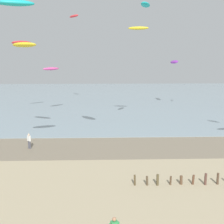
{
  "coord_description": "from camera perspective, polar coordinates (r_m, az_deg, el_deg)",
  "views": [
    {
      "loc": [
        -0.57,
        -9.04,
        9.81
      ],
      "look_at": [
        0.03,
        10.3,
        5.86
      ],
      "focal_mm": 42.55,
      "sensor_mm": 36.0,
      "label": 1
    }
  ],
  "objects": [
    {
      "name": "wet_sand_strip",
      "position": [
        29.91,
        -0.58,
        -7.61
      ],
      "size": [
        120.0,
        7.38,
        0.01
      ],
      "primitive_type": "cube",
      "color": "#7A6D59",
      "rests_on": "ground"
    },
    {
      "name": "sea",
      "position": [
        67.65,
        -1.26,
        3.24
      ],
      "size": [
        160.0,
        70.0,
        0.1
      ],
      "primitive_type": "cube",
      "color": "#7F939E",
      "rests_on": "ground"
    },
    {
      "name": "groyne_mid",
      "position": [
        22.46,
        16.9,
        -13.69
      ],
      "size": [
        8.6,
        0.35,
        0.95
      ],
      "color": "brown",
      "rests_on": "ground"
    },
    {
      "name": "person_left_flank",
      "position": [
        30.64,
        -17.38,
        -5.88
      ],
      "size": [
        0.47,
        0.4,
        1.71
      ],
      "color": "#4C4C56",
      "rests_on": "ground"
    },
    {
      "name": "kite_aloft_0",
      "position": [
        47.3,
        -12.96,
        9.05
      ],
      "size": [
        2.99,
        3.08,
        0.55
      ],
      "primitive_type": "ellipsoid",
      "rotation": [
        -0.03,
        0.0,
        0.81
      ],
      "color": "#E54C99"
    },
    {
      "name": "kite_aloft_1",
      "position": [
        23.74,
        -20.52,
        21.16
      ],
      "size": [
        3.45,
        1.98,
        0.68
      ],
      "primitive_type": "ellipsoid",
      "rotation": [
        0.16,
        0.0,
        0.28
      ],
      "color": "#19B2B7"
    },
    {
      "name": "kite_aloft_2",
      "position": [
        39.25,
        5.69,
        17.5
      ],
      "size": [
        3.05,
        1.54,
        0.58
      ],
      "primitive_type": "ellipsoid",
      "rotation": [
        -0.13,
        0.0,
        2.94
      ],
      "color": "yellow"
    },
    {
      "name": "kite_aloft_4",
      "position": [
        55.08,
        13.22,
        10.44
      ],
      "size": [
        1.45,
        3.65,
        0.94
      ],
      "primitive_type": "ellipsoid",
      "rotation": [
        0.36,
        0.0,
        4.76
      ],
      "color": "purple"
    },
    {
      "name": "kite_aloft_5",
      "position": [
        54.75,
        -8.2,
        19.73
      ],
      "size": [
        2.6,
        2.94,
        0.72
      ],
      "primitive_type": "ellipsoid",
      "rotation": [
        0.3,
        0.0,
        5.37
      ],
      "color": "red"
    },
    {
      "name": "kite_aloft_6",
      "position": [
        47.29,
        -18.81,
        13.88
      ],
      "size": [
        3.38,
        2.99,
        0.95
      ],
      "primitive_type": "ellipsoid",
      "rotation": [
        0.46,
        0.0,
        3.8
      ],
      "color": "red"
    },
    {
      "name": "kite_aloft_7",
      "position": [
        34.57,
        7.2,
        21.91
      ],
      "size": [
        1.96,
        2.92,
        0.61
      ],
      "primitive_type": "ellipsoid",
      "rotation": [
        -0.2,
        0.0,
        1.17
      ],
      "color": "#19B2B7"
    },
    {
      "name": "kite_aloft_9",
      "position": [
        32.58,
        -18.35,
        13.55
      ],
      "size": [
        3.49,
        2.45,
        0.73
      ],
      "primitive_type": "ellipsoid",
      "rotation": [
        -0.2,
        0.0,
        5.84
      ],
      "color": "yellow"
    }
  ]
}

